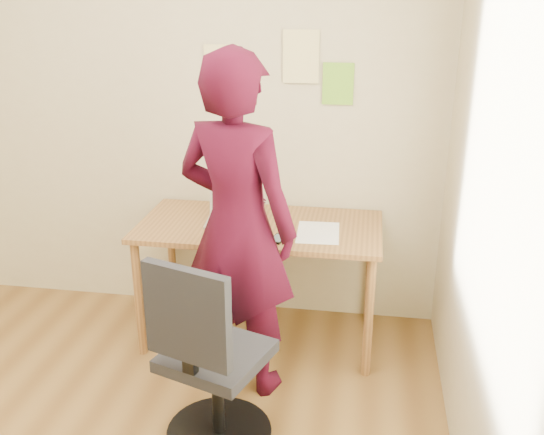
% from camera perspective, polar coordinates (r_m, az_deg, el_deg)
% --- Properties ---
extents(desk, '(1.40, 0.70, 0.74)m').
position_cam_1_polar(desk, '(3.53, -1.16, -1.96)').
color(desk, olive).
rests_on(desk, ground).
extents(laptop, '(0.32, 0.29, 0.22)m').
position_cam_1_polar(laptop, '(3.55, -3.68, 0.45)').
color(laptop, '#B0B0B8').
rests_on(laptop, desk).
extents(paper_sheet, '(0.25, 0.34, 0.00)m').
position_cam_1_polar(paper_sheet, '(3.39, 4.36, -1.41)').
color(paper_sheet, white).
rests_on(paper_sheet, desk).
extents(phone, '(0.09, 0.14, 0.01)m').
position_cam_1_polar(phone, '(3.29, 0.58, -2.01)').
color(phone, black).
rests_on(phone, desk).
extents(wall_note_left, '(0.21, 0.00, 0.30)m').
position_cam_1_polar(wall_note_left, '(3.70, -4.75, 13.61)').
color(wall_note_left, '#EADC8C').
rests_on(wall_note_left, room).
extents(wall_note_mid, '(0.21, 0.00, 0.30)m').
position_cam_1_polar(wall_note_mid, '(3.61, 2.74, 14.89)').
color(wall_note_mid, '#EADC8C').
rests_on(wall_note_mid, room).
extents(wall_note_right, '(0.18, 0.00, 0.24)m').
position_cam_1_polar(wall_note_right, '(3.61, 6.23, 12.39)').
color(wall_note_right, '#76C02B').
rests_on(wall_note_right, room).
extents(office_chair, '(0.54, 0.55, 0.97)m').
position_cam_1_polar(office_chair, '(2.82, -5.95, -13.95)').
color(office_chair, black).
rests_on(office_chair, ground).
extents(person, '(0.75, 0.61, 1.78)m').
position_cam_1_polar(person, '(3.05, -3.31, -0.93)').
color(person, '#370717').
rests_on(person, ground).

